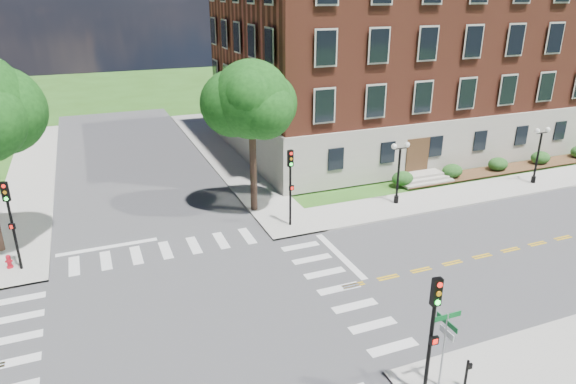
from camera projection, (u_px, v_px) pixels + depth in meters
name	position (u px, v px, depth m)	size (l,w,h in m)	color
ground	(193.00, 322.00, 22.57)	(160.00, 160.00, 0.00)	#2D5618
road_ew	(193.00, 322.00, 22.57)	(90.00, 12.00, 0.01)	#3D3D3F
road_ns	(193.00, 322.00, 22.57)	(12.00, 90.00, 0.01)	#3D3D3F
sidewalk_ne	(342.00, 172.00, 41.17)	(34.00, 34.00, 0.12)	#9E9B93
crosswalk_east	(339.00, 289.00, 25.07)	(2.20, 10.20, 0.02)	silver
stop_bar_east	(340.00, 256.00, 28.22)	(0.40, 5.50, 0.00)	silver
main_building	(396.00, 53.00, 46.86)	(30.60, 22.40, 16.50)	#A59E91
shrub_row	(497.00, 172.00, 41.28)	(18.00, 2.00, 1.30)	#194416
tree_d	(251.00, 100.00, 31.31)	(4.87, 4.87, 9.72)	#322519
traffic_signal_se	(433.00, 324.00, 17.17)	(0.34, 0.38, 4.80)	black
traffic_signal_ne	(290.00, 178.00, 30.54)	(0.37, 0.43, 4.80)	black
traffic_signal_nw	(10.00, 215.00, 25.54)	(0.38, 0.46, 4.80)	black
twin_lamp_west	(399.00, 169.00, 34.09)	(1.36, 0.36, 4.23)	black
twin_lamp_east	(538.00, 152.00, 37.77)	(1.36, 0.36, 4.23)	black
street_sign_pole	(445.00, 336.00, 17.96)	(1.10, 1.10, 3.10)	gray
push_button_post	(467.00, 373.00, 18.41)	(0.14, 0.21, 1.20)	black
fire_hydrant	(9.00, 262.00, 26.64)	(0.35, 0.35, 0.75)	#AE0D1C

